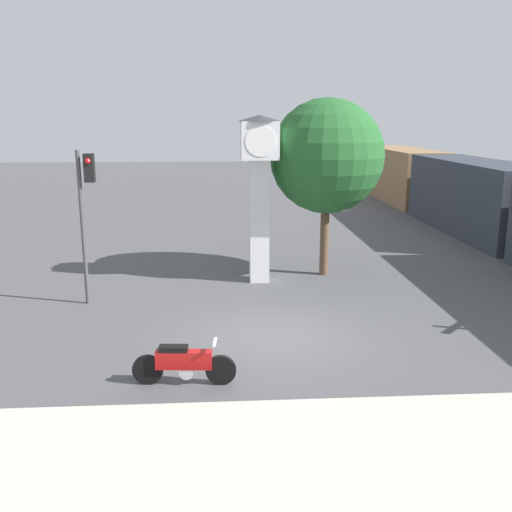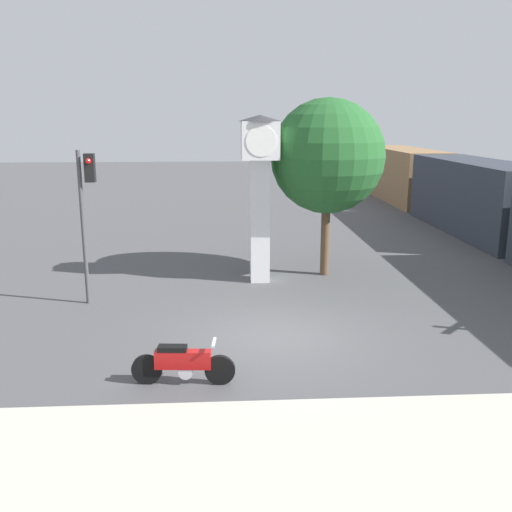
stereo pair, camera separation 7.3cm
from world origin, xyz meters
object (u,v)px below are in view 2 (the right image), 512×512
Objects in this scene: clock_tower at (260,173)px; street_tree at (327,156)px; motorcycle at (183,363)px; traffic_light at (86,200)px; freight_train at (477,197)px.

street_tree reaches higher than clock_tower.
clock_tower is (2.09, 7.61, 3.15)m from motorcycle.
clock_tower is 2.46m from street_tree.
traffic_light is at bearing 123.05° from motorcycle.
clock_tower is 0.17× the size of freight_train.
motorcycle is 0.35× the size of street_tree.
motorcycle is 6.80m from traffic_light.
street_tree is at bearing -140.28° from freight_train.
traffic_light is at bearing -157.62° from clock_tower.
clock_tower is at bearing 22.38° from traffic_light.
freight_train is at bearing 35.54° from clock_tower.
clock_tower reaches higher than freight_train.
clock_tower is at bearing -164.12° from street_tree.
clock_tower reaches higher than motorcycle.
street_tree reaches higher than freight_train.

